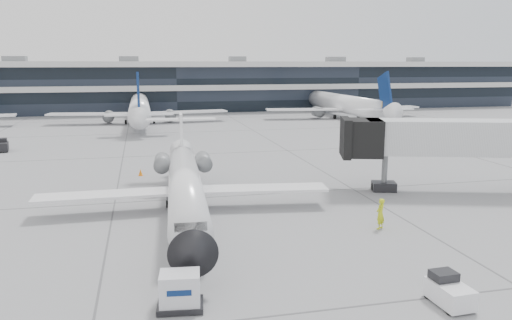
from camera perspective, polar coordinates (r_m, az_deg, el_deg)
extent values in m
plane|color=gray|center=(41.34, -1.85, -4.08)|extent=(220.00, 220.00, 0.00)
cube|color=black|center=(121.57, -9.41, 8.12)|extent=(170.00, 22.00, 10.00)
cylinder|color=white|center=(36.27, -8.08, -3.00)|extent=(3.68, 21.43, 2.40)
cone|color=black|center=(24.87, -7.33, -9.57)|extent=(2.54, 2.63, 2.40)
cone|color=white|center=(48.04, -8.47, 0.75)|extent=(2.45, 2.98, 2.28)
cube|color=white|center=(37.62, -16.94, -3.85)|extent=(9.80, 2.40, 0.20)
cube|color=white|center=(37.84, 0.70, -3.28)|extent=(9.99, 3.56, 0.20)
cylinder|color=slate|center=(43.32, -10.70, -0.32)|extent=(1.51, 3.10, 1.33)
cylinder|color=slate|center=(43.37, -6.00, -0.17)|extent=(1.51, 3.10, 1.33)
cube|color=white|center=(47.22, -8.52, 2.87)|extent=(0.39, 2.32, 4.00)
cube|color=white|center=(47.40, -8.58, 4.63)|extent=(6.47, 1.80, 0.14)
cylinder|color=black|center=(28.75, -7.52, -10.51)|extent=(0.19, 0.51, 0.50)
cylinder|color=black|center=(38.44, -10.07, -4.98)|extent=(0.25, 0.58, 0.57)
cylinder|color=black|center=(38.49, -6.09, -4.85)|extent=(0.25, 0.58, 0.57)
cube|color=#ABAEAF|center=(44.89, 22.23, 2.42)|extent=(15.52, 7.38, 2.84)
cube|color=black|center=(43.09, 12.23, 2.52)|extent=(3.73, 4.17, 3.06)
cylinder|color=slate|center=(43.94, 14.47, -1.48)|extent=(0.48, 0.48, 3.06)
cube|color=black|center=(44.19, 14.39, -2.93)|extent=(2.33, 2.04, 0.76)
imported|color=#C8D716|center=(33.94, 14.03, -5.98)|extent=(0.90, 0.84, 2.06)
cube|color=white|center=(24.82, 21.25, -14.03)|extent=(1.41, 2.27, 0.90)
cube|color=black|center=(24.95, 20.65, -12.35)|extent=(1.15, 0.96, 0.50)
cylinder|color=black|center=(25.24, 19.05, -14.28)|extent=(0.20, 0.45, 0.44)
cylinder|color=black|center=(25.85, 21.12, -13.81)|extent=(0.20, 0.45, 0.44)
cylinder|color=black|center=(24.08, 21.29, -15.71)|extent=(0.20, 0.45, 0.44)
cylinder|color=black|center=(24.72, 23.41, -15.15)|extent=(0.20, 0.45, 0.44)
cube|color=black|center=(23.34, -8.64, -16.10)|extent=(2.19, 1.72, 0.25)
cube|color=silver|center=(22.97, -8.70, -14.26)|extent=(1.90, 1.52, 1.41)
cone|color=orange|center=(49.82, -13.06, -1.38)|extent=(0.41, 0.41, 0.64)
cube|color=orange|center=(49.89, -13.05, -1.72)|extent=(0.56, 0.56, 0.03)
cube|color=black|center=(69.37, -27.06, 1.38)|extent=(1.90, 2.73, 1.03)
cube|color=black|center=(69.84, -27.08, 2.01)|extent=(1.42, 1.23, 0.57)
cylinder|color=black|center=(70.28, -26.48, 1.23)|extent=(0.29, 0.53, 0.50)
cylinder|color=black|center=(68.48, -26.56, 1.00)|extent=(0.29, 0.53, 0.50)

